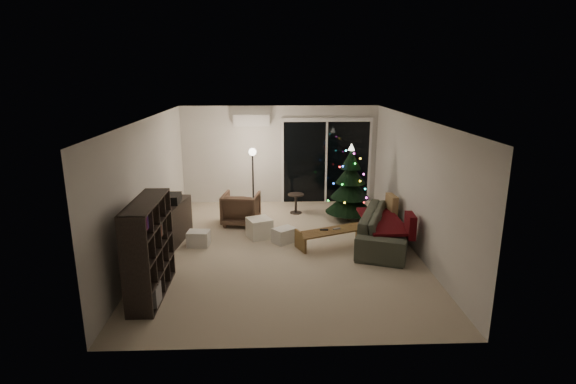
% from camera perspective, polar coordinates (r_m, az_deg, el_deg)
% --- Properties ---
extents(room, '(6.50, 7.51, 2.60)m').
position_cam_1_polar(room, '(9.92, 1.79, 1.61)').
color(room, beige).
rests_on(room, ground).
extents(bookshelf, '(0.40, 1.50, 1.49)m').
position_cam_1_polar(bookshelf, '(7.15, -18.65, -6.87)').
color(bookshelf, black).
rests_on(bookshelf, floor).
extents(media_cabinet, '(0.63, 1.33, 0.80)m').
position_cam_1_polar(media_cabinet, '(9.35, -14.63, -3.67)').
color(media_cabinet, black).
rests_on(media_cabinet, floor).
extents(stereo, '(0.40, 0.48, 0.17)m').
position_cam_1_polar(stereo, '(9.21, -14.83, -0.82)').
color(stereo, black).
rests_on(stereo, media_cabinet).
extents(armchair, '(0.88, 0.90, 0.72)m').
position_cam_1_polar(armchair, '(10.09, -5.99, -2.10)').
color(armchair, brown).
rests_on(armchair, floor).
extents(ottoman, '(0.59, 0.59, 0.40)m').
position_cam_1_polar(ottoman, '(9.30, -3.66, -4.57)').
color(ottoman, white).
rests_on(ottoman, floor).
extents(cardboard_box_a, '(0.44, 0.35, 0.30)m').
position_cam_1_polar(cardboard_box_a, '(9.04, -11.29, -5.80)').
color(cardboard_box_a, silver).
rests_on(cardboard_box_a, floor).
extents(cardboard_box_b, '(0.53, 0.51, 0.30)m').
position_cam_1_polar(cardboard_box_b, '(9.03, -0.47, -5.51)').
color(cardboard_box_b, silver).
rests_on(cardboard_box_b, floor).
extents(side_table, '(0.45, 0.45, 0.48)m').
position_cam_1_polar(side_table, '(10.84, 1.01, -1.47)').
color(side_table, black).
rests_on(side_table, floor).
extents(floor_lamp, '(0.25, 0.25, 1.53)m').
position_cam_1_polar(floor_lamp, '(10.69, -4.46, 1.16)').
color(floor_lamp, black).
rests_on(floor_lamp, floor).
extents(sofa, '(1.64, 2.46, 0.67)m').
position_cam_1_polar(sofa, '(9.10, 12.44, -4.47)').
color(sofa, '#32362F').
rests_on(sofa, floor).
extents(sofa_throw, '(0.72, 1.65, 0.06)m').
position_cam_1_polar(sofa_throw, '(9.03, 11.88, -3.60)').
color(sofa_throw, '#4E0910').
rests_on(sofa_throw, sofa).
extents(cushion_a, '(0.17, 0.45, 0.44)m').
position_cam_1_polar(cushion_a, '(9.68, 13.02, -1.64)').
color(cushion_a, '#A0804F').
rests_on(cushion_a, sofa).
extents(cushion_b, '(0.16, 0.45, 0.44)m').
position_cam_1_polar(cushion_b, '(8.49, 15.26, -4.15)').
color(cushion_b, '#4E0910').
rests_on(cushion_b, sofa).
extents(coffee_table, '(1.33, 0.89, 0.40)m').
position_cam_1_polar(coffee_table, '(8.69, 5.55, -6.07)').
color(coffee_table, brown).
rests_on(coffee_table, floor).
extents(remote_a, '(0.16, 0.05, 0.02)m').
position_cam_1_polar(remote_a, '(8.60, 4.59, -4.79)').
color(remote_a, black).
rests_on(remote_a, coffee_table).
extents(remote_b, '(0.15, 0.09, 0.02)m').
position_cam_1_polar(remote_b, '(8.68, 6.20, -4.64)').
color(remote_b, slate).
rests_on(remote_b, coffee_table).
extents(christmas_tree, '(1.31, 1.31, 1.78)m').
position_cam_1_polar(christmas_tree, '(10.27, 7.91, 1.20)').
color(christmas_tree, black).
rests_on(christmas_tree, floor).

